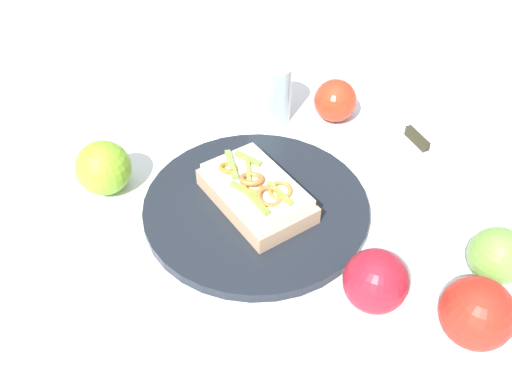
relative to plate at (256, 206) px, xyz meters
The scene contains 10 objects.
ground_plane 0.01m from the plate, ahead, with size 2.00×2.00×0.00m, color silver.
plate is the anchor object (origin of this frame).
sandwich 0.03m from the plate, 102.44° to the left, with size 0.18×0.18×0.05m.
apple_0 0.22m from the plate, ahead, with size 0.08×0.08×0.08m, color #83BE2B.
apple_1 0.31m from the plate, 153.87° to the left, with size 0.08×0.08×0.08m, color red.
apple_2 0.32m from the plate, behind, with size 0.07×0.07×0.07m, color #6FA741.
apple_3 0.21m from the plate, 145.41° to the left, with size 0.08×0.08×0.08m, color #A61A2A.
apple_4 0.26m from the plate, 107.35° to the right, with size 0.07×0.07×0.07m, color red.
drinking_glass 0.23m from the plate, 82.23° to the right, with size 0.07×0.07×0.10m, color silver.
knife 0.30m from the plate, 138.36° to the right, with size 0.08×0.10×0.02m.
Camera 1 is at (-0.12, 0.52, 0.54)m, focal length 37.61 mm.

